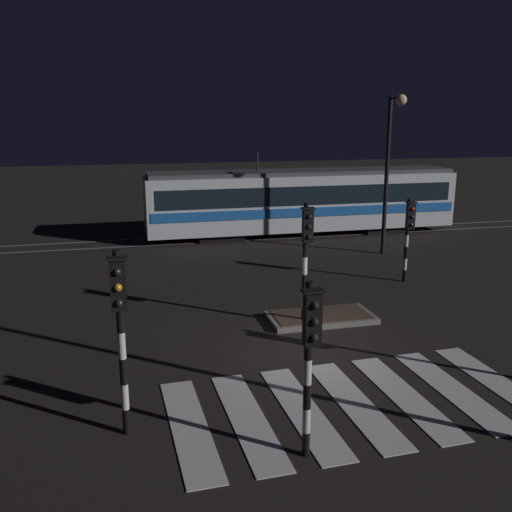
% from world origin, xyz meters
% --- Properties ---
extents(ground_plane, '(120.00, 120.00, 0.00)m').
position_xyz_m(ground_plane, '(0.00, 0.00, 0.00)').
color(ground_plane, black).
extents(rail_near, '(80.00, 0.12, 0.03)m').
position_xyz_m(rail_near, '(0.00, 13.22, 0.01)').
color(rail_near, '#59595E').
rests_on(rail_near, ground).
extents(rail_far, '(80.00, 0.12, 0.03)m').
position_xyz_m(rail_far, '(0.00, 14.65, 0.01)').
color(rail_far, '#59595E').
rests_on(rail_far, ground).
extents(crosswalk_zebra, '(7.78, 4.07, 0.02)m').
position_xyz_m(crosswalk_zebra, '(0.00, -2.86, 0.01)').
color(crosswalk_zebra, silver).
rests_on(crosswalk_zebra, ground).
extents(traffic_island, '(3.11, 1.50, 0.18)m').
position_xyz_m(traffic_island, '(1.04, 1.99, 0.09)').
color(traffic_island, slate).
rests_on(traffic_island, ground).
extents(traffic_light_median_centre, '(0.36, 0.42, 3.53)m').
position_xyz_m(traffic_light_median_centre, '(0.42, 1.66, 2.33)').
color(traffic_light_median_centre, black).
rests_on(traffic_light_median_centre, ground).
extents(traffic_light_kerb_mid_left, '(0.36, 0.42, 3.22)m').
position_xyz_m(traffic_light_kerb_mid_left, '(-1.60, -4.47, 2.12)').
color(traffic_light_kerb_mid_left, black).
rests_on(traffic_light_kerb_mid_left, ground).
extents(traffic_light_corner_far_right, '(0.36, 0.42, 3.03)m').
position_xyz_m(traffic_light_corner_far_right, '(5.39, 4.98, 1.99)').
color(traffic_light_corner_far_right, black).
rests_on(traffic_light_corner_far_right, ground).
extents(traffic_light_corner_near_left, '(0.36, 0.42, 3.58)m').
position_xyz_m(traffic_light_corner_near_left, '(-4.66, -2.97, 2.36)').
color(traffic_light_corner_near_left, black).
rests_on(traffic_light_corner_near_left, ground).
extents(street_lamp_trackside_right, '(0.44, 1.21, 6.69)m').
position_xyz_m(street_lamp_trackside_right, '(6.55, 8.92, 4.28)').
color(street_lamp_trackside_right, black).
rests_on(street_lamp_trackside_right, ground).
extents(tram, '(15.72, 2.58, 4.15)m').
position_xyz_m(tram, '(4.43, 13.93, 1.75)').
color(tram, silver).
rests_on(tram, ground).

